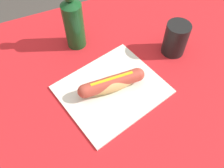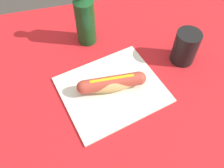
% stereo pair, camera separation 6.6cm
% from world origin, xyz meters
% --- Properties ---
extents(dining_table, '(1.23, 0.96, 0.78)m').
position_xyz_m(dining_table, '(0.00, 0.00, 0.65)').
color(dining_table, brown).
rests_on(dining_table, ground).
extents(paper_wrapper, '(0.33, 0.30, 0.01)m').
position_xyz_m(paper_wrapper, '(0.08, -0.04, 0.78)').
color(paper_wrapper, silver).
rests_on(paper_wrapper, dining_table).
extents(hot_dog, '(0.20, 0.05, 0.05)m').
position_xyz_m(hot_dog, '(0.08, -0.04, 0.81)').
color(hot_dog, '#DBB26B').
rests_on(hot_dog, paper_wrapper).
extents(soda_bottle, '(0.06, 0.06, 0.21)m').
position_xyz_m(soda_bottle, '(0.11, -0.27, 0.87)').
color(soda_bottle, '#14471E').
rests_on(soda_bottle, dining_table).
extents(drinking_cup, '(0.07, 0.07, 0.11)m').
position_xyz_m(drinking_cup, '(-0.17, -0.11, 0.83)').
color(drinking_cup, black).
rests_on(drinking_cup, dining_table).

